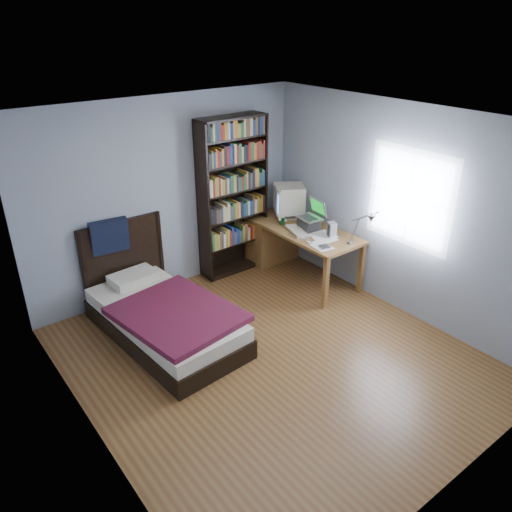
% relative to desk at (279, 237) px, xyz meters
% --- Properties ---
extents(room, '(4.20, 4.24, 2.50)m').
position_rel_desk_xyz_m(room, '(-1.48, -1.68, 0.83)').
color(room, brown).
rests_on(room, ground).
extents(desk, '(0.75, 1.72, 0.73)m').
position_rel_desk_xyz_m(desk, '(0.00, 0.00, 0.00)').
color(desk, brown).
rests_on(desk, floor).
extents(crt_monitor, '(0.59, 0.53, 0.48)m').
position_rel_desk_xyz_m(crt_monitor, '(0.09, -0.07, 0.58)').
color(crt_monitor, '#BCB39C').
rests_on(crt_monitor, desk).
extents(laptop, '(0.35, 0.35, 0.39)m').
position_rel_desk_xyz_m(laptop, '(0.07, -0.55, 0.42)').
color(laptop, '#2D2D30').
rests_on(laptop, desk).
extents(desk_lamp, '(0.21, 0.47, 0.56)m').
position_rel_desk_xyz_m(desk_lamp, '(0.01, -1.57, 0.76)').
color(desk_lamp, '#99999E').
rests_on(desk_lamp, desk).
extents(keyboard, '(0.31, 0.47, 0.04)m').
position_rel_desk_xyz_m(keyboard, '(-0.15, -0.55, 0.32)').
color(keyboard, '#B8B199').
rests_on(keyboard, desk).
extents(speaker, '(0.13, 0.13, 0.20)m').
position_rel_desk_xyz_m(speaker, '(0.10, -0.93, 0.41)').
color(speaker, '#999A9C').
rests_on(speaker, desk).
extents(soda_can, '(0.06, 0.06, 0.11)m').
position_rel_desk_xyz_m(soda_can, '(-0.14, -0.23, 0.36)').
color(soda_can, '#073408').
rests_on(soda_can, desk).
extents(mouse, '(0.07, 0.11, 0.04)m').
position_rel_desk_xyz_m(mouse, '(-0.04, -0.15, 0.33)').
color(mouse, silver).
rests_on(mouse, desk).
extents(phone_silver, '(0.08, 0.11, 0.02)m').
position_rel_desk_xyz_m(phone_silver, '(-0.23, -0.78, 0.32)').
color(phone_silver, silver).
rests_on(phone_silver, desk).
extents(phone_grey, '(0.05, 0.08, 0.02)m').
position_rel_desk_xyz_m(phone_grey, '(-0.27, -0.92, 0.32)').
color(phone_grey, '#999A9C').
rests_on(phone_grey, desk).
extents(external_drive, '(0.15, 0.15, 0.02)m').
position_rel_desk_xyz_m(external_drive, '(-0.22, -1.13, 0.32)').
color(external_drive, '#999A9C').
rests_on(external_drive, desk).
extents(bookshelf, '(0.98, 0.30, 2.17)m').
position_rel_desk_xyz_m(bookshelf, '(-0.62, 0.26, 0.67)').
color(bookshelf, black).
rests_on(bookshelf, floor).
extents(bed, '(1.25, 2.13, 1.16)m').
position_rel_desk_xyz_m(bed, '(-2.21, -0.55, -0.16)').
color(bed, black).
rests_on(bed, floor).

